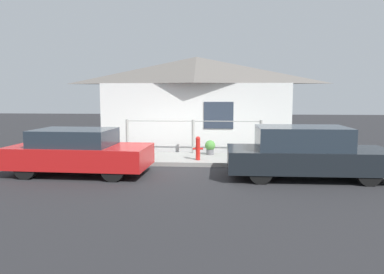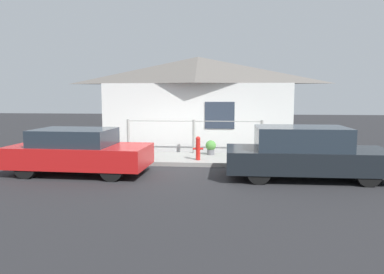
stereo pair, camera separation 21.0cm
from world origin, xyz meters
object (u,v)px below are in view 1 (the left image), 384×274
(car_left, at_px, (79,151))
(fire_hydrant, at_px, (198,148))
(car_right, at_px, (306,153))
(potted_plant_near_hydrant, at_px, (210,147))

(car_left, bearing_deg, fire_hydrant, 31.21)
(car_right, height_order, potted_plant_near_hydrant, car_right)
(car_right, xyz_separation_m, fire_hydrant, (-3.00, 1.80, -0.15))
(car_left, distance_m, fire_hydrant, 3.71)
(fire_hydrant, distance_m, potted_plant_near_hydrant, 1.15)
(car_left, xyz_separation_m, fire_hydrant, (3.24, 1.79, -0.12))
(car_left, height_order, potted_plant_near_hydrant, car_left)
(car_right, relative_size, fire_hydrant, 5.56)
(car_right, bearing_deg, potted_plant_near_hydrant, 132.50)
(car_right, distance_m, potted_plant_near_hydrant, 3.92)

